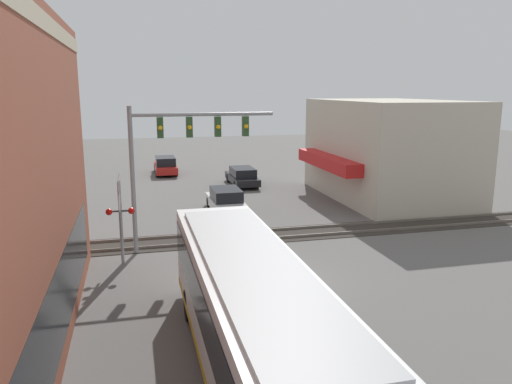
{
  "coord_description": "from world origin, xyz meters",
  "views": [
    {
      "loc": [
        -17.4,
        5.45,
        7.28
      ],
      "look_at": [
        5.44,
        -0.2,
        2.41
      ],
      "focal_mm": 35.0,
      "sensor_mm": 36.0,
      "label": 1
    }
  ],
  "objects_px": {
    "crossing_signal": "(120,211)",
    "parked_car_black": "(242,177)",
    "parked_car_white": "(226,201)",
    "city_bus": "(254,319)",
    "parked_car_red": "(165,166)"
  },
  "relations": [
    {
      "from": "crossing_signal",
      "to": "parked_car_black",
      "type": "height_order",
      "value": "crossing_signal"
    },
    {
      "from": "parked_car_white",
      "to": "parked_car_black",
      "type": "bearing_deg",
      "value": -19.0
    },
    {
      "from": "city_bus",
      "to": "parked_car_white",
      "type": "height_order",
      "value": "city_bus"
    },
    {
      "from": "city_bus",
      "to": "parked_car_white",
      "type": "distance_m",
      "value": 18.07
    },
    {
      "from": "crossing_signal",
      "to": "parked_car_white",
      "type": "distance_m",
      "value": 9.97
    },
    {
      "from": "crossing_signal",
      "to": "parked_car_red",
      "type": "xyz_separation_m",
      "value": [
        22.63,
        -3.3,
        -1.59
      ]
    },
    {
      "from": "parked_car_white",
      "to": "parked_car_black",
      "type": "xyz_separation_m",
      "value": [
        8.13,
        -2.8,
        -0.03
      ]
    },
    {
      "from": "crossing_signal",
      "to": "parked_car_black",
      "type": "relative_size",
      "value": 0.79
    },
    {
      "from": "parked_car_white",
      "to": "crossing_signal",
      "type": "bearing_deg",
      "value": 143.16
    },
    {
      "from": "parked_car_white",
      "to": "parked_car_red",
      "type": "relative_size",
      "value": 0.97
    },
    {
      "from": "crossing_signal",
      "to": "parked_car_red",
      "type": "bearing_deg",
      "value": -8.29
    },
    {
      "from": "parked_car_black",
      "to": "parked_car_white",
      "type": "bearing_deg",
      "value": 161.0
    },
    {
      "from": "parked_car_white",
      "to": "parked_car_black",
      "type": "distance_m",
      "value": 8.6
    },
    {
      "from": "crossing_signal",
      "to": "parked_car_white",
      "type": "height_order",
      "value": "crossing_signal"
    },
    {
      "from": "crossing_signal",
      "to": "parked_car_black",
      "type": "xyz_separation_m",
      "value": [
        16.0,
        -8.7,
        -1.64
      ]
    }
  ]
}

